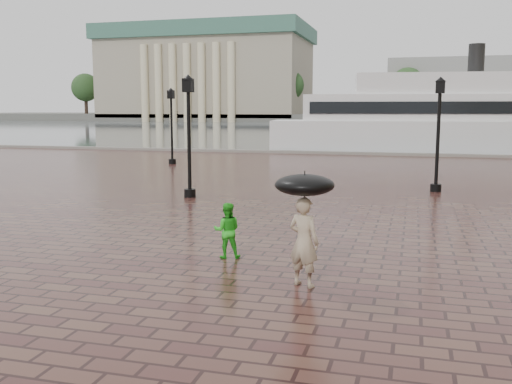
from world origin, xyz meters
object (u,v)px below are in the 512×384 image
adult_pedestrian (304,242)px  child_pedestrian (227,230)px  ferry_near (433,120)px  street_lamps (254,130)px

adult_pedestrian → child_pedestrian: bearing=-15.7°
child_pedestrian → ferry_near: 35.53m
adult_pedestrian → ferry_near: 36.82m
child_pedestrian → street_lamps: bearing=-92.8°
street_lamps → ferry_near: size_ratio=0.60×
child_pedestrian → ferry_near: size_ratio=0.05×
street_lamps → child_pedestrian: size_ratio=12.45×
street_lamps → child_pedestrian: street_lamps is taller
ferry_near → street_lamps: bearing=-118.6°
street_lamps → adult_pedestrian: 15.91m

